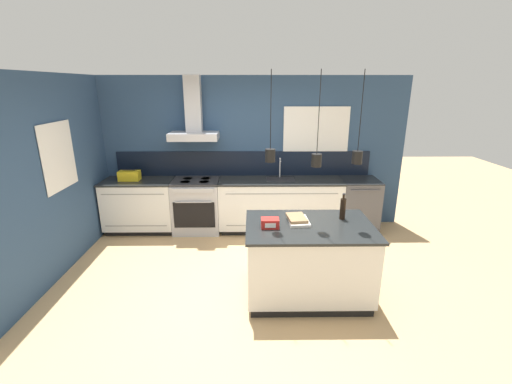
{
  "coord_description": "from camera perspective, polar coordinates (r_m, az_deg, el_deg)",
  "views": [
    {
      "loc": [
        0.15,
        -3.89,
        2.45
      ],
      "look_at": [
        0.2,
        0.56,
        1.05
      ],
      "focal_mm": 24.0,
      "sensor_mm": 36.0,
      "label": 1
    }
  ],
  "objects": [
    {
      "name": "counter_run_sink",
      "position": [
        5.94,
        4.01,
        -2.12
      ],
      "size": [
        2.1,
        0.64,
        1.25
      ],
      "color": "black",
      "rests_on": "ground_plane"
    },
    {
      "name": "wall_left",
      "position": [
        5.38,
        -29.31,
        2.93
      ],
      "size": [
        0.08,
        3.8,
        2.6
      ],
      "color": "navy",
      "rests_on": "ground_plane"
    },
    {
      "name": "bottle_on_island",
      "position": [
        4.2,
        14.27,
        -2.66
      ],
      "size": [
        0.07,
        0.07,
        0.32
      ],
      "color": "black",
      "rests_on": "kitchen_island"
    },
    {
      "name": "wall_back",
      "position": [
        5.99,
        -2.51,
        6.92
      ],
      "size": [
        5.6,
        2.4,
        2.6
      ],
      "color": "navy",
      "rests_on": "ground_plane"
    },
    {
      "name": "kitchen_island",
      "position": [
        4.19,
        8.63,
        -11.12
      ],
      "size": [
        1.46,
        1.0,
        0.91
      ],
      "color": "black",
      "rests_on": "ground_plane"
    },
    {
      "name": "ground_plane",
      "position": [
        4.6,
        -2.49,
        -14.75
      ],
      "size": [
        16.0,
        16.0,
        0.0
      ],
      "primitive_type": "plane",
      "color": "tan",
      "rests_on": "ground"
    },
    {
      "name": "book_stack",
      "position": [
        4.04,
        6.96,
        -4.6
      ],
      "size": [
        0.26,
        0.35,
        0.07
      ],
      "color": "silver",
      "rests_on": "kitchen_island"
    },
    {
      "name": "counter_run_left",
      "position": [
        6.23,
        -18.71,
        -2.11
      ],
      "size": [
        1.18,
        0.64,
        0.91
      ],
      "color": "black",
      "rests_on": "ground_plane"
    },
    {
      "name": "oven_range",
      "position": [
        5.99,
        -9.81,
        -2.23
      ],
      "size": [
        0.79,
        0.66,
        0.91
      ],
      "color": "#B5B5BA",
      "rests_on": "ground_plane"
    },
    {
      "name": "dishwasher",
      "position": [
        6.2,
        16.61,
        -2.05
      ],
      "size": [
        0.63,
        0.65,
        0.91
      ],
      "color": "#4C4C51",
      "rests_on": "ground_plane"
    },
    {
      "name": "red_supply_box",
      "position": [
        3.86,
        2.36,
        -5.19
      ],
      "size": [
        0.2,
        0.15,
        0.1
      ],
      "color": "red",
      "rests_on": "kitchen_island"
    },
    {
      "name": "yellow_toolbox",
      "position": [
        6.12,
        -20.36,
        2.58
      ],
      "size": [
        0.34,
        0.18,
        0.19
      ],
      "color": "gold",
      "rests_on": "counter_run_left"
    }
  ]
}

